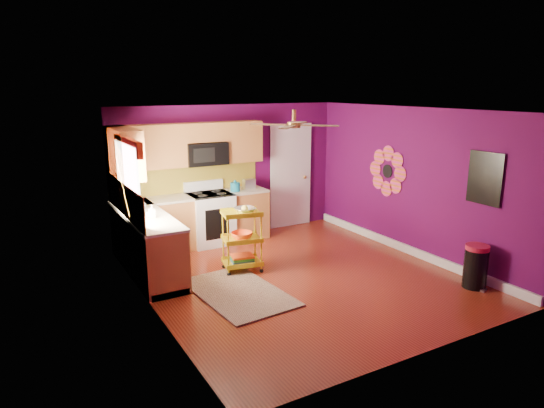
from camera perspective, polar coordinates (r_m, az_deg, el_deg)
ground at (r=7.48m, az=3.23°, el=-8.53°), size 5.00×5.00×0.00m
room_envelope at (r=7.04m, az=3.59°, el=3.91°), size 4.54×5.04×2.52m
lower_cabinets at (r=8.36m, az=-11.41°, el=-3.22°), size 2.81×2.31×0.94m
electric_range at (r=8.92m, az=-7.29°, el=-1.64°), size 0.76×0.66×1.13m
upper_cabinetry at (r=8.44m, az=-11.93°, el=6.41°), size 2.80×2.30×1.26m
left_window at (r=7.12m, az=-16.62°, el=4.31°), size 0.08×1.35×1.08m
panel_door at (r=9.90m, az=2.19°, el=3.21°), size 0.95×0.11×2.15m
right_wall_art at (r=8.24m, az=17.87°, el=3.37°), size 0.04×2.74×1.04m
ceiling_fan at (r=7.12m, az=2.60°, el=9.36°), size 1.01×1.01×0.26m
shag_rug at (r=6.93m, az=-3.98°, el=-10.31°), size 1.19×1.81×0.02m
rolling_cart at (r=7.54m, az=-3.49°, el=-3.96°), size 0.66×0.53×1.06m
trash_can at (r=7.57m, az=22.84°, el=-6.78°), size 0.42×0.42×0.64m
teal_kettle at (r=8.96m, az=-4.36°, el=2.05°), size 0.18×0.18×0.21m
toaster at (r=9.20m, az=-2.74°, el=2.42°), size 0.22×0.15×0.18m
soap_bottle_a at (r=7.34m, az=-13.94°, el=-0.86°), size 0.09×0.09×0.19m
soap_bottle_b at (r=7.94m, az=-15.13°, el=0.11°), size 0.14×0.14×0.18m
counter_dish at (r=7.98m, az=-15.65°, el=-0.27°), size 0.25×0.25×0.06m
counter_cup at (r=7.37m, az=-14.19°, el=-1.23°), size 0.11×0.11×0.09m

